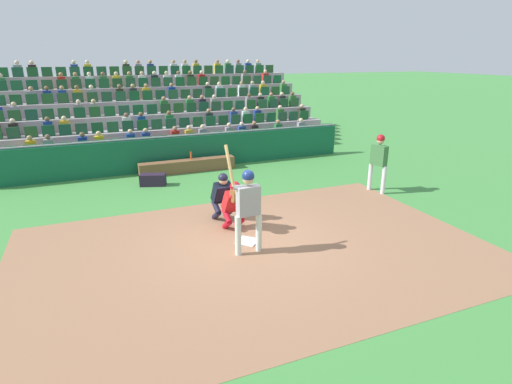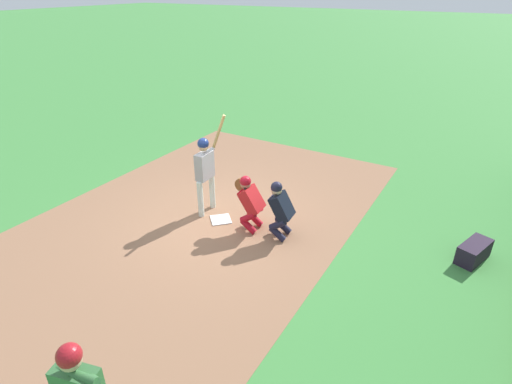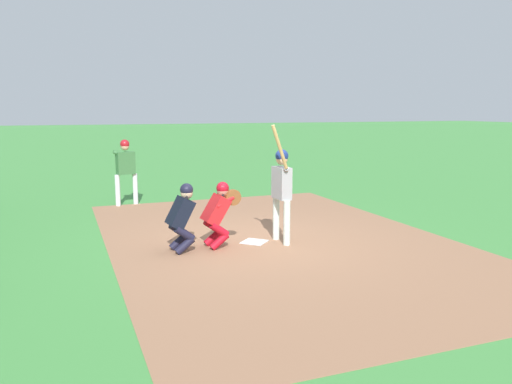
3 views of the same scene
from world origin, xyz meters
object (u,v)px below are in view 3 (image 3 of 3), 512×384
object	(u,v)px
batter_at_plate	(282,185)
on_deck_batter	(125,165)
home_plate_marker	(254,242)
home_plate_umpire	(182,214)
catcher_crouching	(219,211)

from	to	relation	value
batter_at_plate	on_deck_batter	distance (m)	5.59
home_plate_marker	home_plate_umpire	world-z (taller)	home_plate_umpire
catcher_crouching	home_plate_umpire	xyz separation A→B (m)	(0.05, -0.70, -0.01)
home_plate_marker	catcher_crouching	bearing A→B (deg)	-85.52
catcher_crouching	home_plate_umpire	bearing A→B (deg)	-86.02
batter_at_plate	home_plate_umpire	size ratio (longest dim) A/B	1.81
catcher_crouching	on_deck_batter	world-z (taller)	on_deck_batter
on_deck_batter	home_plate_marker	bearing A→B (deg)	19.94
catcher_crouching	batter_at_plate	bearing A→B (deg)	84.43
batter_at_plate	catcher_crouching	world-z (taller)	batter_at_plate
home_plate_umpire	catcher_crouching	bearing A→B (deg)	93.98
catcher_crouching	on_deck_batter	distance (m)	5.11
home_plate_marker	home_plate_umpire	distance (m)	1.59
home_plate_marker	on_deck_batter	xyz separation A→B (m)	(-4.93, -1.79, 1.07)
home_plate_marker	batter_at_plate	distance (m)	1.24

